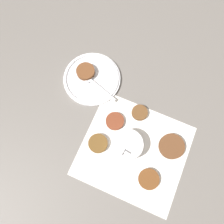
# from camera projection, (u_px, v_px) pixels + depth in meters

# --- Properties ---
(ground_plane) EXTENTS (4.00, 4.00, 0.00)m
(ground_plane) POSITION_uv_depth(u_px,v_px,m) (140.00, 149.00, 0.75)
(ground_plane) COLOR #605B56
(napkin) EXTENTS (0.40, 0.38, 0.00)m
(napkin) POSITION_uv_depth(u_px,v_px,m) (134.00, 151.00, 0.75)
(napkin) COLOR silver
(napkin) RESTS_ON ground_plane
(sauce_bowl) EXTENTS (0.11, 0.10, 0.10)m
(sauce_bowl) POSITION_uv_depth(u_px,v_px,m) (127.00, 145.00, 0.73)
(sauce_bowl) COLOR silver
(sauce_bowl) RESTS_ON napkin
(fritter_0) EXTENTS (0.09, 0.09, 0.02)m
(fritter_0) POSITION_uv_depth(u_px,v_px,m) (172.00, 146.00, 0.74)
(fritter_0) COLOR #57351E
(fritter_0) RESTS_ON napkin
(fritter_1) EXTENTS (0.07, 0.07, 0.02)m
(fritter_1) POSITION_uv_depth(u_px,v_px,m) (98.00, 143.00, 0.75)
(fritter_1) COLOR brown
(fritter_1) RESTS_ON napkin
(fritter_2) EXTENTS (0.07, 0.07, 0.01)m
(fritter_2) POSITION_uv_depth(u_px,v_px,m) (149.00, 179.00, 0.72)
(fritter_2) COLOR brown
(fritter_2) RESTS_ON napkin
(fritter_3) EXTENTS (0.07, 0.07, 0.01)m
(fritter_3) POSITION_uv_depth(u_px,v_px,m) (115.00, 121.00, 0.77)
(fritter_3) COLOR brown
(fritter_3) RESTS_ON napkin
(fritter_4) EXTENTS (0.06, 0.06, 0.01)m
(fritter_4) POSITION_uv_depth(u_px,v_px,m) (140.00, 113.00, 0.78)
(fritter_4) COLOR brown
(fritter_4) RESTS_ON napkin
(serving_plate) EXTENTS (0.21, 0.21, 0.02)m
(serving_plate) POSITION_uv_depth(u_px,v_px,m) (92.00, 79.00, 0.82)
(serving_plate) COLOR silver
(serving_plate) RESTS_ON ground_plane
(fritter_on_plate) EXTENTS (0.07, 0.07, 0.02)m
(fritter_on_plate) POSITION_uv_depth(u_px,v_px,m) (86.00, 71.00, 0.81)
(fritter_on_plate) COLOR brown
(fritter_on_plate) RESTS_ON serving_plate
(fork) EXTENTS (0.19, 0.05, 0.00)m
(fork) POSITION_uv_depth(u_px,v_px,m) (91.00, 81.00, 0.80)
(fork) COLOR silver
(fork) RESTS_ON serving_plate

